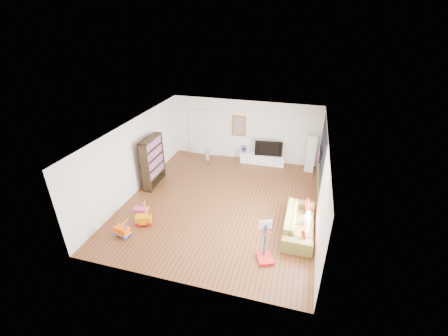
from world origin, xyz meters
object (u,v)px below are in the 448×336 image
(media_console, at_px, (262,159))
(basketball_hoop, at_px, (266,243))
(bookshelf, at_px, (153,162))
(sofa, at_px, (299,223))

(media_console, xyz_separation_m, basketball_hoop, (1.03, -5.84, 0.37))
(media_console, height_order, bookshelf, bookshelf)
(media_console, relative_size, sofa, 0.87)
(basketball_hoop, bearing_deg, sofa, 37.60)
(bookshelf, height_order, sofa, bookshelf)
(sofa, bearing_deg, basketball_hoop, 151.95)
(media_console, distance_m, basketball_hoop, 5.95)
(basketball_hoop, bearing_deg, media_console, 76.40)
(media_console, xyz_separation_m, bookshelf, (-3.76, -2.94, 0.74))
(media_console, xyz_separation_m, sofa, (1.84, -4.37, 0.10))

